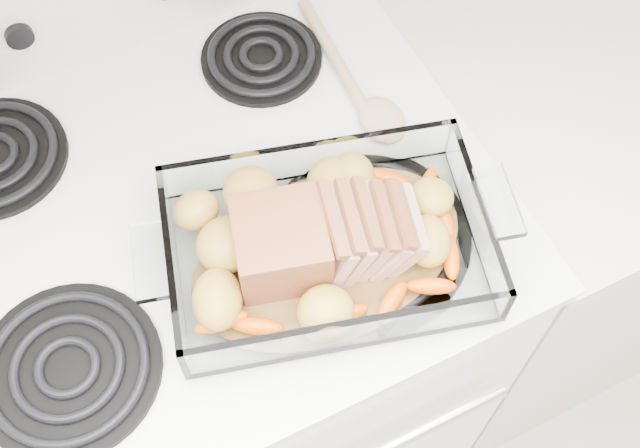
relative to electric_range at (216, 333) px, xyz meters
name	(u,v)px	position (x,y,z in m)	size (l,w,h in m)	color
electric_range	(216,333)	(0.00, 0.00, 0.00)	(0.78, 0.70, 1.12)	white
counter_right	(532,196)	(0.66, 0.00, -0.02)	(0.58, 0.68, 0.93)	silver
baking_dish	(327,249)	(0.13, -0.16, 0.48)	(0.37, 0.24, 0.07)	white
pork_roast	(311,245)	(0.11, -0.16, 0.51)	(0.22, 0.10, 0.08)	brown
roast_vegetables	(309,220)	(0.13, -0.12, 0.49)	(0.39, 0.21, 0.05)	#F95907
wooden_spoon	(360,90)	(0.29, 0.04, 0.46)	(0.06, 0.27, 0.02)	#CFB788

